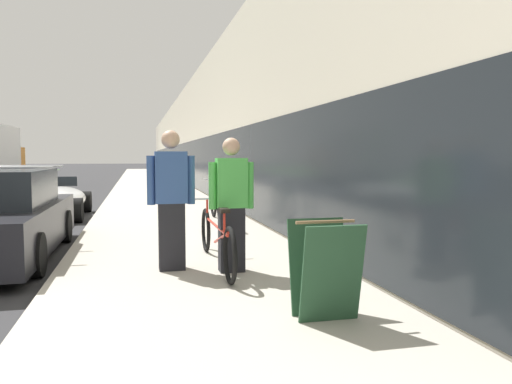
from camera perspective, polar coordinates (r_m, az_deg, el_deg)
name	(u,v)px	position (r m, az deg, el deg)	size (l,w,h in m)	color
sidewalk_slab	(152,187)	(25.35, -11.76, 0.53)	(3.65, 70.00, 0.13)	#BCB5A5
storefront_facade	(251,141)	(34.17, -0.63, 5.89)	(10.01, 70.00, 5.36)	beige
tandem_bicycle	(216,239)	(6.74, -4.56, -5.37)	(0.52, 2.71, 0.85)	black
person_rider	(231,205)	(6.36, -2.83, -1.46)	(0.58, 0.23, 1.71)	black
person_bystander	(171,200)	(6.54, -9.66, -0.92)	(0.61, 0.24, 1.81)	black
bike_rack_hoop	(223,204)	(10.11, -3.76, -1.36)	(0.05, 0.60, 0.84)	#4C4C51
cruiser_bike_nearest	(217,203)	(11.68, -4.50, -1.22)	(0.52, 1.76, 0.94)	black
sandwich_board_sign	(325,269)	(4.64, 7.88, -8.69)	(0.56, 0.56, 0.90)	#23472D
vintage_roadster_curbside	(53,200)	(14.02, -22.18, -0.88)	(1.69, 4.11, 1.05)	white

